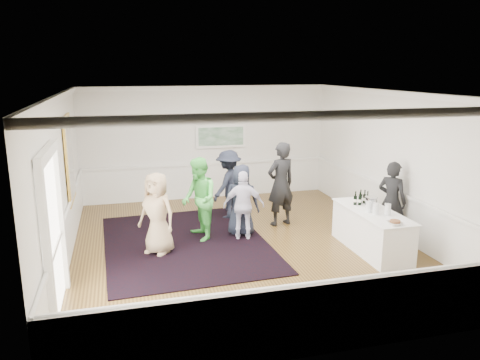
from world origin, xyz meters
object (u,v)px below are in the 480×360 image
object	(u,v)px
guest_dark_b	(281,184)
guest_navy	(241,200)
bartender	(392,201)
guest_lilac	(244,206)
guest_tan	(157,213)
ice_bucket	(371,203)
guest_dark_a	(229,184)
serving_table	(371,231)
nut_bowl	(395,222)
guest_green	(199,199)

from	to	relation	value
guest_dark_b	guest_navy	bearing A→B (deg)	6.14
bartender	guest_lilac	bearing A→B (deg)	41.98
guest_tan	ice_bucket	bearing A→B (deg)	31.14
guest_dark_a	guest_dark_b	world-z (taller)	guest_dark_b
serving_table	guest_navy	xyz separation A→B (m)	(-2.33, 1.60, 0.38)
guest_lilac	nut_bowl	distance (m)	3.18
guest_lilac	ice_bucket	distance (m)	2.67
guest_green	guest_dark_b	bearing A→B (deg)	95.87
bartender	nut_bowl	distance (m)	1.54
guest_lilac	serving_table	bearing A→B (deg)	164.65
serving_table	bartender	bearing A→B (deg)	32.99
guest_lilac	guest_tan	bearing A→B (deg)	24.26
guest_lilac	nut_bowl	size ratio (longest dim) A/B	5.74
guest_dark_b	guest_navy	distance (m)	1.18
bartender	ice_bucket	size ratio (longest dim) A/B	6.73
serving_table	guest_dark_a	size ratio (longest dim) A/B	1.23
serving_table	guest_dark_a	bearing A→B (deg)	128.84
guest_dark_b	serving_table	bearing A→B (deg)	105.67
guest_lilac	ice_bucket	xyz separation A→B (m)	(2.40, -1.16, 0.21)
guest_tan	guest_dark_b	distance (m)	3.17
guest_dark_a	nut_bowl	bearing A→B (deg)	77.65
bartender	guest_dark_a	xyz separation A→B (m)	(-3.04, 2.41, -0.02)
guest_tan	guest_dark_b	world-z (taller)	guest_dark_b
ice_bucket	nut_bowl	distance (m)	1.04
guest_dark_b	guest_navy	xyz separation A→B (m)	(-1.08, -0.44, -0.20)
ice_bucket	guest_dark_a	bearing A→B (deg)	130.99
guest_green	ice_bucket	distance (m)	3.61
guest_green	guest_dark_a	distance (m)	1.64
guest_dark_a	ice_bucket	bearing A→B (deg)	87.44
guest_tan	guest_dark_b	bearing A→B (deg)	61.41
guest_lilac	guest_navy	distance (m)	0.28
guest_tan	guest_green	size ratio (longest dim) A/B	0.92
serving_table	guest_lilac	size ratio (longest dim) A/B	1.39
guest_lilac	guest_dark_b	world-z (taller)	guest_dark_b
guest_dark_a	guest_tan	bearing A→B (deg)	1.13
serving_table	guest_navy	size ratio (longest dim) A/B	1.31
serving_table	ice_bucket	world-z (taller)	ice_bucket
guest_dark_a	nut_bowl	xyz separation A→B (m)	(2.27, -3.75, 0.03)
guest_navy	ice_bucket	size ratio (longest dim) A/B	6.21
nut_bowl	guest_lilac	bearing A→B (deg)	136.44
serving_table	guest_dark_b	size ratio (longest dim) A/B	1.06
bartender	guest_dark_a	distance (m)	3.88
guest_navy	ice_bucket	world-z (taller)	guest_navy
bartender	guest_green	distance (m)	4.16
guest_green	nut_bowl	bearing A→B (deg)	45.82
nut_bowl	serving_table	bearing A→B (deg)	86.71
guest_dark_b	guest_navy	world-z (taller)	guest_dark_b
serving_table	ice_bucket	bearing A→B (deg)	75.37
nut_bowl	guest_green	bearing A→B (deg)	143.22
guest_dark_a	ice_bucket	xyz separation A→B (m)	(2.36, -2.72, 0.11)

